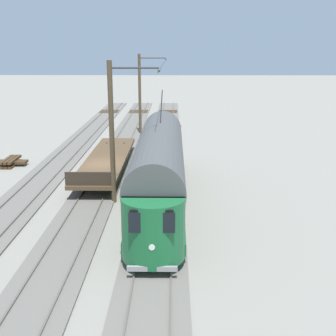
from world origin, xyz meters
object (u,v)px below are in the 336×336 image
at_px(catenary_pole_mid_near, 113,131).
at_px(switch_stand, 180,131).
at_px(flatcar_adjacent, 107,159).
at_px(spare_tie_stack, 11,162).
at_px(vintage_streetcar, 159,166).
at_px(catenary_pole_foreground, 140,93).

distance_m(catenary_pole_mid_near, switch_stand, 18.87).
distance_m(flatcar_adjacent, spare_tie_stack, 7.65).
bearing_deg(vintage_streetcar, catenary_pole_mid_near, -5.99).
distance_m(catenary_pole_foreground, spare_tie_stack, 15.83).
bearing_deg(catenary_pole_foreground, switch_stand, 150.21).
bearing_deg(flatcar_adjacent, catenary_pole_mid_near, 102.59).
xyz_separation_m(catenary_pole_foreground, switch_stand, (-3.97, 2.27, -3.46)).
relative_size(catenary_pole_mid_near, switch_stand, 6.47).
xyz_separation_m(flatcar_adjacent, switch_stand, (-5.42, -11.63, -0.16)).
height_order(catenary_pole_foreground, spare_tie_stack, catenary_pole_foreground).
relative_size(vintage_streetcar, spare_tie_stack, 7.16).
bearing_deg(switch_stand, spare_tie_stack, 38.30).
relative_size(catenary_pole_foreground, switch_stand, 6.47).
distance_m(switch_stand, spare_tie_stack, 16.46).
height_order(vintage_streetcar, catenary_pole_foreground, catenary_pole_foreground).
relative_size(vintage_streetcar, catenary_pole_foreground, 2.15).
relative_size(flatcar_adjacent, catenary_pole_mid_near, 1.70).
relative_size(catenary_pole_foreground, catenary_pole_mid_near, 1.00).
distance_m(vintage_streetcar, catenary_pole_mid_near, 3.20).
height_order(catenary_pole_foreground, catenary_pole_mid_near, same).
bearing_deg(switch_stand, catenary_pole_foreground, -29.79).
bearing_deg(catenary_pole_mid_near, catenary_pole_foreground, -90.00).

